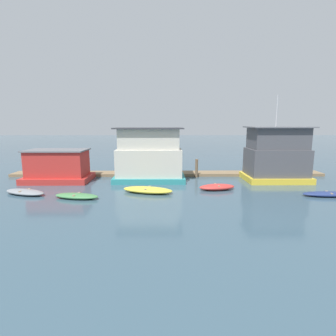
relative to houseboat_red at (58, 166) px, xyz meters
The scene contains 13 objects.
ground_plane 10.88m from the houseboat_red, ahead, with size 200.00×200.00×0.00m, color #385160.
dock_walkway 11.26m from the houseboat_red, 15.59° to the left, with size 33.80×2.08×0.30m, color #846B4C.
houseboat_red is the anchor object (origin of this frame).
houseboat_teal 8.99m from the houseboat_red, ahead, with size 6.94×3.83×5.23m.
houseboat_yellow 21.48m from the houseboat_red, ahead, with size 6.02×4.16×8.32m.
dinghy_grey 5.13m from the houseboat_red, 98.82° to the right, with size 3.90×2.48×0.41m.
dinghy_green 7.27m from the houseboat_red, 58.26° to the right, with size 3.63×1.85×0.39m.
dinghy_yellow 10.19m from the houseboat_red, 26.45° to the right, with size 4.42×2.49×0.49m.
dinghy_red 15.42m from the houseboat_red, 13.43° to the right, with size 3.29×1.85×0.49m.
dinghy_navy 24.03m from the houseboat_red, 13.82° to the right, with size 4.08×1.22×0.37m.
mooring_post_far_right 13.93m from the houseboat_red, ahead, with size 0.29×0.29×1.94m, color brown.
mooring_post_near_left 10.56m from the houseboat_red, ahead, with size 0.21×0.21×1.30m, color brown.
mooring_post_far_left 2.90m from the houseboat_red, 37.55° to the left, with size 0.22×0.22×1.61m, color #846B4C.
Camera 1 is at (-0.27, -25.79, 5.66)m, focal length 28.00 mm.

